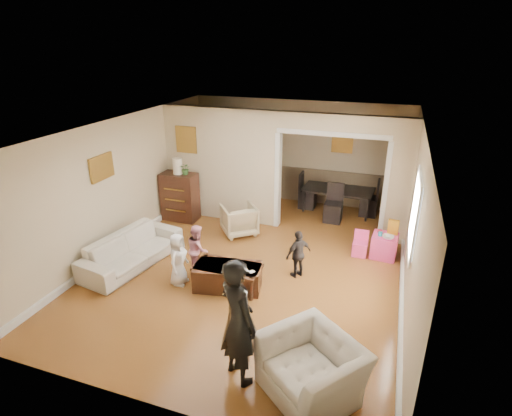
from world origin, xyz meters
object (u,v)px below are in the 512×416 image
at_px(coffee_table, 228,277).
at_px(adult_person, 238,321).
at_px(armchair_back, 239,220).
at_px(dining_table, 337,200).
at_px(sofa, 132,250).
at_px(child_toddler, 298,254).
at_px(coffee_cup, 232,266).
at_px(child_kneel_b, 198,249).
at_px(play_table, 384,246).
at_px(cyan_cup, 380,234).
at_px(table_lamp, 178,166).
at_px(child_kneel_a, 178,259).
at_px(armchair_front, 312,368).
at_px(dresser, 180,197).

bearing_deg(coffee_table, adult_person, -63.36).
relative_size(armchair_back, dining_table, 0.42).
xyz_separation_m(sofa, child_toddler, (3.06, 0.60, 0.15)).
distance_m(coffee_cup, child_kneel_b, 0.87).
bearing_deg(coffee_table, play_table, 39.00).
relative_size(cyan_cup, adult_person, 0.05).
relative_size(table_lamp, cyan_cup, 4.50).
relative_size(sofa, child_kneel_a, 2.17).
distance_m(armchair_front, dining_table, 5.79).
bearing_deg(child_toddler, coffee_table, -15.91).
bearing_deg(armchair_front, dresser, 172.82).
xyz_separation_m(dresser, table_lamp, (0.00, 0.00, 0.74)).
bearing_deg(child_kneel_a, armchair_front, -122.42).
xyz_separation_m(adult_person, child_kneel_b, (-1.61, 2.10, -0.38)).
height_order(dresser, child_toddler, dresser).
distance_m(dresser, child_toddler, 3.59).
distance_m(dresser, table_lamp, 0.74).
bearing_deg(adult_person, dresser, -19.22).
height_order(armchair_front, child_kneel_b, child_kneel_b).
xyz_separation_m(armchair_front, coffee_cup, (-1.72, 1.70, 0.11)).
bearing_deg(armchair_back, coffee_cup, 69.60).
relative_size(cyan_cup, child_kneel_a, 0.08).
distance_m(sofa, armchair_back, 2.38).
bearing_deg(dining_table, cyan_cup, -57.89).
bearing_deg(sofa, cyan_cup, -58.03).
bearing_deg(child_toddler, sofa, -40.29).
height_order(armchair_back, armchair_front, armchair_front).
relative_size(armchair_front, coffee_table, 0.99).
distance_m(adult_person, child_kneel_b, 2.67).
bearing_deg(table_lamp, play_table, -3.97).
relative_size(table_lamp, play_table, 0.76).
xyz_separation_m(child_kneel_b, child_toddler, (1.75, 0.45, -0.02)).
bearing_deg(table_lamp, armchair_front, -45.63).
bearing_deg(coffee_table, dining_table, 72.59).
xyz_separation_m(sofa, coffee_table, (2.01, -0.15, -0.09)).
relative_size(coffee_cup, child_kneel_b, 0.11).
bearing_deg(child_kneel_a, child_toddler, -66.10).
xyz_separation_m(sofa, table_lamp, (-0.16, 2.18, 1.01)).
height_order(armchair_back, dining_table, armchair_back).
bearing_deg(table_lamp, dining_table, 26.11).
xyz_separation_m(armchair_back, coffee_table, (0.58, -2.05, -0.11)).
height_order(coffee_cup, adult_person, adult_person).
xyz_separation_m(armchair_front, adult_person, (-0.91, -0.05, 0.49)).
xyz_separation_m(armchair_back, coffee_cup, (0.68, -2.10, 0.14)).
bearing_deg(child_kneel_a, coffee_table, -81.44).
xyz_separation_m(sofa, dresser, (-0.16, 2.18, 0.26)).
height_order(table_lamp, coffee_table, table_lamp).
xyz_separation_m(table_lamp, play_table, (4.65, -0.32, -1.08)).
height_order(armchair_back, coffee_cup, armchair_back).
bearing_deg(armchair_back, sofa, 14.61).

